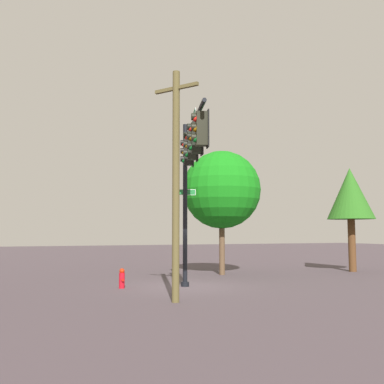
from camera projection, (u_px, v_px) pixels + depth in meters
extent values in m
plane|color=#483C42|center=(185.00, 286.00, 19.02)|extent=(120.00, 120.00, 0.00)
cylinder|color=black|center=(185.00, 204.00, 19.35)|extent=(0.20, 0.20, 7.19)
cylinder|color=black|center=(185.00, 284.00, 19.03)|extent=(0.36, 0.36, 0.20)
cylinder|color=black|center=(193.00, 124.00, 16.54)|extent=(6.02, 1.77, 0.14)
cylinder|color=black|center=(188.00, 146.00, 18.18)|extent=(2.74, 0.82, 1.08)
cube|color=black|center=(188.00, 152.00, 18.18)|extent=(0.42, 0.44, 1.10)
cube|color=black|center=(193.00, 152.00, 18.19)|extent=(0.43, 0.17, 1.22)
sphere|color=#FF2018|center=(184.00, 144.00, 18.19)|extent=(0.22, 0.22, 0.22)
cylinder|color=black|center=(182.00, 143.00, 18.20)|extent=(0.26, 0.20, 0.23)
sphere|color=#855607|center=(184.00, 152.00, 18.16)|extent=(0.22, 0.22, 0.22)
cylinder|color=black|center=(182.00, 151.00, 18.16)|extent=(0.26, 0.20, 0.23)
sphere|color=#0B621E|center=(184.00, 160.00, 18.13)|extent=(0.22, 0.22, 0.22)
cylinder|color=black|center=(182.00, 159.00, 18.13)|extent=(0.26, 0.20, 0.23)
cube|color=black|center=(192.00, 146.00, 16.81)|extent=(0.40, 0.43, 1.10)
cube|color=black|center=(197.00, 146.00, 16.83)|extent=(0.44, 0.15, 1.22)
sphere|color=#FF2018|center=(187.00, 137.00, 16.82)|extent=(0.22, 0.22, 0.22)
cylinder|color=black|center=(185.00, 135.00, 16.82)|extent=(0.26, 0.20, 0.23)
sphere|color=#855607|center=(187.00, 145.00, 16.79)|extent=(0.22, 0.22, 0.22)
cylinder|color=black|center=(185.00, 144.00, 16.79)|extent=(0.26, 0.20, 0.23)
sphere|color=#0B621E|center=(187.00, 154.00, 16.76)|extent=(0.22, 0.22, 0.22)
cylinder|color=black|center=(185.00, 153.00, 16.75)|extent=(0.26, 0.20, 0.23)
cube|color=black|center=(196.00, 138.00, 15.45)|extent=(0.39, 0.42, 1.10)
cube|color=black|center=(202.00, 138.00, 15.48)|extent=(0.44, 0.14, 1.22)
sphere|color=#FF2018|center=(191.00, 128.00, 15.45)|extent=(0.22, 0.22, 0.22)
cylinder|color=black|center=(189.00, 127.00, 15.44)|extent=(0.26, 0.19, 0.23)
sphere|color=#855607|center=(191.00, 138.00, 15.42)|extent=(0.22, 0.22, 0.22)
cylinder|color=black|center=(189.00, 136.00, 15.41)|extent=(0.26, 0.19, 0.23)
sphere|color=#0B621E|center=(191.00, 147.00, 15.39)|extent=(0.22, 0.22, 0.22)
cylinder|color=black|center=(189.00, 146.00, 15.38)|extent=(0.26, 0.19, 0.23)
cube|color=black|center=(202.00, 129.00, 14.08)|extent=(0.40, 0.43, 1.10)
cube|color=black|center=(208.00, 129.00, 14.11)|extent=(0.44, 0.15, 1.22)
sphere|color=#FF2018|center=(195.00, 118.00, 14.09)|extent=(0.22, 0.22, 0.22)
cylinder|color=black|center=(194.00, 117.00, 14.09)|extent=(0.26, 0.19, 0.23)
sphere|color=#855607|center=(195.00, 129.00, 14.06)|extent=(0.22, 0.22, 0.22)
cylinder|color=black|center=(194.00, 127.00, 14.06)|extent=(0.26, 0.19, 0.23)
sphere|color=#0B621E|center=(195.00, 139.00, 14.03)|extent=(0.22, 0.22, 0.22)
cylinder|color=black|center=(194.00, 137.00, 14.03)|extent=(0.26, 0.19, 0.23)
cube|color=white|center=(194.00, 114.00, 16.26)|extent=(0.91, 0.27, 0.26)
cube|color=#0B6839|center=(194.00, 114.00, 16.26)|extent=(0.88, 0.27, 0.22)
cube|color=white|center=(185.00, 192.00, 19.40)|extent=(0.27, 0.91, 0.26)
cube|color=#1E7633|center=(185.00, 192.00, 19.40)|extent=(0.27, 0.88, 0.22)
cylinder|color=brown|center=(176.00, 184.00, 15.08)|extent=(0.25, 0.25, 8.01)
cube|color=brown|center=(176.00, 88.00, 15.39)|extent=(1.53, 1.15, 0.12)
cylinder|color=red|center=(122.00, 280.00, 18.43)|extent=(0.24, 0.24, 0.65)
sphere|color=red|center=(122.00, 271.00, 18.47)|extent=(0.22, 0.22, 0.22)
cylinder|color=red|center=(123.00, 280.00, 18.30)|extent=(0.12, 0.10, 0.10)
cylinder|color=#55341B|center=(352.00, 245.00, 26.34)|extent=(0.44, 0.44, 3.14)
cone|color=#29651C|center=(350.00, 193.00, 26.62)|extent=(2.81, 2.81, 3.13)
cylinder|color=brown|center=(222.00, 249.00, 24.40)|extent=(0.31, 0.31, 2.88)
sphere|color=#147914|center=(222.00, 190.00, 24.70)|extent=(4.39, 4.39, 4.39)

